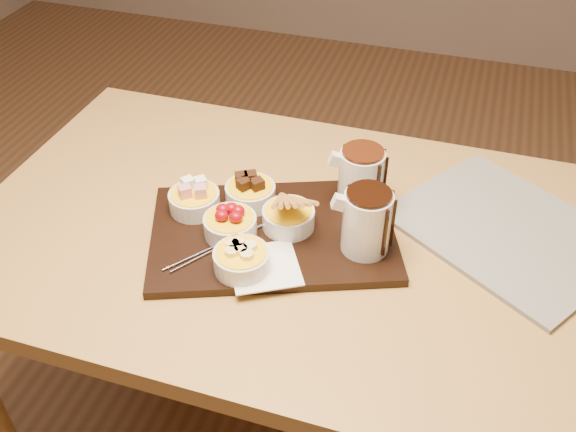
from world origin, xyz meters
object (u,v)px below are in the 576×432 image
(serving_board, at_px, (273,234))
(bowl_strawberries, at_px, (230,226))
(pitcher_dark_chocolate, at_px, (367,222))
(newspaper, at_px, (507,230))
(pitcher_milk_chocolate, at_px, (361,179))
(dining_table, at_px, (276,262))

(serving_board, height_order, bowl_strawberries, bowl_strawberries)
(pitcher_dark_chocolate, bearing_deg, newspaper, 8.60)
(bowl_strawberries, bearing_deg, serving_board, 25.10)
(pitcher_milk_chocolate, bearing_deg, serving_board, -158.20)
(dining_table, bearing_deg, serving_board, -77.89)
(bowl_strawberries, height_order, pitcher_milk_chocolate, pitcher_milk_chocolate)
(serving_board, height_order, newspaper, serving_board)
(dining_table, height_order, pitcher_dark_chocolate, pitcher_dark_chocolate)
(bowl_strawberries, xyz_separation_m, pitcher_milk_chocolate, (0.21, 0.16, 0.04))
(dining_table, relative_size, newspaper, 3.01)
(pitcher_milk_chocolate, distance_m, newspaper, 0.30)
(dining_table, xyz_separation_m, newspaper, (0.43, 0.12, 0.10))
(bowl_strawberries, bearing_deg, pitcher_milk_chocolate, 37.91)
(dining_table, xyz_separation_m, pitcher_milk_chocolate, (0.14, 0.10, 0.18))
(bowl_strawberries, relative_size, pitcher_milk_chocolate, 0.83)
(serving_board, bearing_deg, dining_table, 80.59)
(pitcher_dark_chocolate, bearing_deg, pitcher_milk_chocolate, 85.60)
(serving_board, xyz_separation_m, pitcher_dark_chocolate, (0.18, 0.00, 0.07))
(bowl_strawberries, bearing_deg, dining_table, 46.11)
(dining_table, height_order, bowl_strawberries, bowl_strawberries)
(serving_board, distance_m, bowl_strawberries, 0.08)
(serving_board, relative_size, bowl_strawberries, 4.60)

